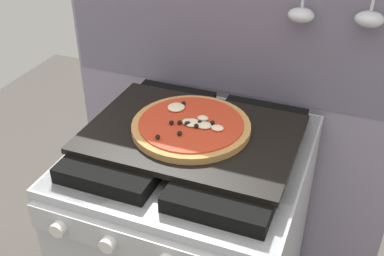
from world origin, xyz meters
TOP-DOWN VIEW (x-y plane):
  - kitchen_backsplash at (0.00, 0.33)m, footprint 1.10×0.09m
  - baking_tray at (0.00, 0.00)m, footprint 0.54×0.38m
  - pizza_left at (-0.01, 0.01)m, footprint 0.31×0.31m

SIDE VIEW (x-z plane):
  - kitchen_backsplash at x=0.00m, z-range 0.01..1.56m
  - baking_tray at x=0.00m, z-range 0.90..0.92m
  - pizza_left at x=-0.01m, z-range 0.91..0.94m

